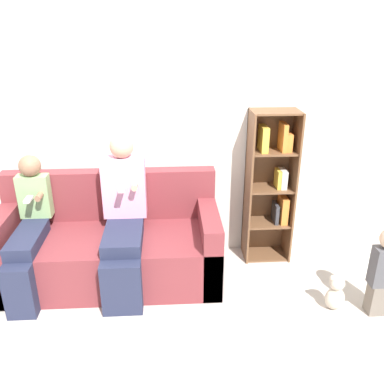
# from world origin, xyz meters

# --- Properties ---
(ground_plane) EXTENTS (14.00, 14.00, 0.00)m
(ground_plane) POSITION_xyz_m (0.00, 0.00, 0.00)
(ground_plane) COLOR #BCB2A8
(back_wall) EXTENTS (10.00, 0.06, 2.55)m
(back_wall) POSITION_xyz_m (0.00, 0.97, 1.27)
(back_wall) COLOR silver
(back_wall) RESTS_ON ground_plane
(couch) EXTENTS (1.95, 0.84, 0.92)m
(couch) POSITION_xyz_m (-0.11, 0.52, 0.30)
(couch) COLOR maroon
(couch) RESTS_ON ground_plane
(adult_seated) EXTENTS (0.38, 0.81, 1.30)m
(adult_seated) POSITION_xyz_m (0.05, 0.43, 0.67)
(adult_seated) COLOR #232842
(adult_seated) RESTS_ON ground_plane
(child_seated) EXTENTS (0.27, 0.82, 1.13)m
(child_seated) POSITION_xyz_m (-0.74, 0.38, 0.58)
(child_seated) COLOR #232842
(child_seated) RESTS_ON ground_plane
(toddler_standing) EXTENTS (0.20, 0.16, 0.76)m
(toddler_standing) POSITION_xyz_m (2.09, -0.13, 0.40)
(toddler_standing) COLOR #70665B
(toddler_standing) RESTS_ON ground_plane
(bookshelf) EXTENTS (0.43, 0.30, 1.46)m
(bookshelf) POSITION_xyz_m (1.41, 0.81, 0.77)
(bookshelf) COLOR brown
(bookshelf) RESTS_ON ground_plane
(teddy_bear) EXTENTS (0.16, 0.13, 0.32)m
(teddy_bear) POSITION_xyz_m (1.77, -0.06, 0.15)
(teddy_bear) COLOR beige
(teddy_bear) RESTS_ON ground_plane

